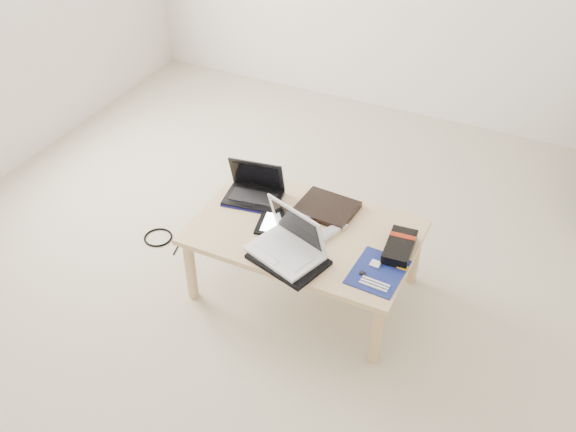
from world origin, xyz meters
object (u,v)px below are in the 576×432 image
at_px(coffee_table, 305,237).
at_px(white_laptop, 289,243).
at_px(netbook, 254,190).
at_px(gpu_box, 400,247).

bearing_deg(coffee_table, white_laptop, -88.22).
bearing_deg(netbook, gpu_box, -5.95).
bearing_deg(coffee_table, netbook, 159.17).
bearing_deg(netbook, white_laptop, -42.82).
bearing_deg(gpu_box, white_laptop, -152.11).
bearing_deg(white_laptop, netbook, 137.18).
distance_m(netbook, gpu_box, 0.83).
distance_m(coffee_table, white_laptop, 0.23).
height_order(white_laptop, gpu_box, white_laptop).
bearing_deg(gpu_box, coffee_table, -174.17).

